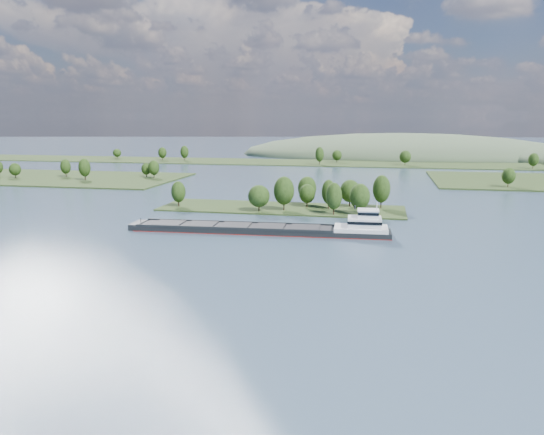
# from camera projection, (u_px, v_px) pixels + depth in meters

# --- Properties ---
(ground) EXTENTS (1800.00, 1800.00, 0.00)m
(ground) POSITION_uv_depth(u_px,v_px,m) (245.00, 242.00, 161.10)
(ground) COLOR #314756
(ground) RESTS_ON ground
(tree_island) EXTENTS (100.00, 30.48, 14.85)m
(tree_island) POSITION_uv_depth(u_px,v_px,m) (300.00, 199.00, 216.02)
(tree_island) COLOR #233317
(tree_island) RESTS_ON ground
(back_shoreline) EXTENTS (900.00, 60.00, 15.03)m
(back_shoreline) POSITION_uv_depth(u_px,v_px,m) (341.00, 163.00, 428.44)
(back_shoreline) COLOR #233317
(back_shoreline) RESTS_ON ground
(hill_west) EXTENTS (320.00, 160.00, 44.00)m
(hill_west) POSITION_uv_depth(u_px,v_px,m) (403.00, 156.00, 514.76)
(hill_west) COLOR #3E5037
(hill_west) RESTS_ON ground
(cargo_barge) EXTENTS (86.89, 14.50, 11.70)m
(cargo_barge) POSITION_uv_depth(u_px,v_px,m) (276.00, 228.00, 173.82)
(cargo_barge) COLOR black
(cargo_barge) RESTS_ON ground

